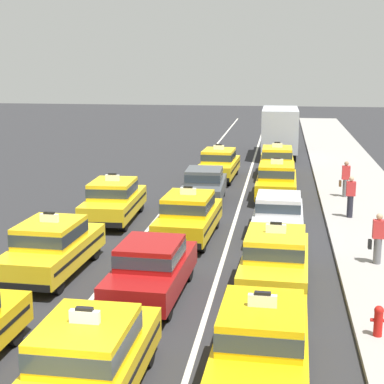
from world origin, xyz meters
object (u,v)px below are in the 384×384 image
at_px(sedan_center_fourth, 204,184).
at_px(taxi_center_third, 189,215).
at_px(pedestrian_trailing, 378,239).
at_px(box_truck_right_sixth, 280,130).
at_px(taxi_center_nearest, 88,360).
at_px(pedestrian_far_corner, 345,179).
at_px(sedan_center_second, 151,267).
at_px(taxi_left_second, 52,246).
at_px(taxi_center_fifth, 219,164).
at_px(taxi_right_second, 275,258).
at_px(taxi_right_fourth, 276,180).
at_px(fire_hydrant, 378,320).
at_px(taxi_right_nearest, 262,341).
at_px(pedestrian_mid_block, 350,197).
at_px(taxi_left_third, 114,199).
at_px(sedan_right_third, 278,214).

bearing_deg(sedan_center_fourth, taxi_center_third, -88.26).
bearing_deg(pedestrian_trailing, box_truck_right_sixth, 98.04).
relative_size(taxi_center_nearest, taxi_center_third, 0.99).
distance_m(sedan_center_fourth, pedestrian_far_corner, 6.55).
bearing_deg(sedan_center_second, taxi_left_second, 158.07).
bearing_deg(taxi_center_nearest, taxi_center_fifth, 89.76).
relative_size(taxi_right_second, box_truck_right_sixth, 0.66).
relative_size(sedan_center_fourth, taxi_right_fourth, 0.95).
relative_size(pedestrian_far_corner, fire_hydrant, 2.28).
xyz_separation_m(pedestrian_trailing, pedestrian_far_corner, (-0.07, 9.60, 0.03)).
height_order(taxi_center_nearest, box_truck_right_sixth, box_truck_right_sixth).
distance_m(taxi_right_nearest, pedestrian_mid_block, 13.53).
relative_size(sedan_center_second, pedestrian_trailing, 2.71).
bearing_deg(taxi_right_nearest, taxi_center_nearest, -158.74).
bearing_deg(pedestrian_mid_block, sedan_center_second, -124.20).
distance_m(sedan_center_second, fire_hydrant, 6.01).
bearing_deg(sedan_center_fourth, taxi_right_nearest, -78.55).
bearing_deg(taxi_center_third, taxi_right_fourth, 66.70).
height_order(taxi_center_fifth, pedestrian_far_corner, taxi_center_fifth).
height_order(taxi_center_third, pedestrian_far_corner, taxi_center_third).
bearing_deg(taxi_right_second, taxi_center_fifth, 101.62).
height_order(sedan_center_second, taxi_center_fifth, taxi_center_fifth).
relative_size(pedestrian_mid_block, pedestrian_trailing, 1.04).
xyz_separation_m(taxi_left_second, fire_hydrant, (9.02, -3.25, -0.33)).
distance_m(taxi_center_third, sedan_center_fourth, 5.76).
distance_m(sedan_center_fourth, taxi_right_second, 10.78).
distance_m(taxi_center_third, pedestrian_far_corner, 9.57).
distance_m(taxi_center_fifth, fire_hydrant, 19.73).
distance_m(pedestrian_mid_block, pedestrian_far_corner, 3.87).
relative_size(taxi_right_fourth, pedestrian_mid_block, 2.73).
distance_m(taxi_center_third, pedestrian_mid_block, 6.94).
relative_size(taxi_center_fifth, pedestrian_trailing, 2.88).
bearing_deg(taxi_right_fourth, taxi_center_fifth, 126.37).
xyz_separation_m(taxi_center_third, pedestrian_mid_block, (6.03, 3.43, 0.12)).
distance_m(taxi_left_second, taxi_right_second, 6.64).
relative_size(taxi_left_third, taxi_center_fifth, 1.00).
distance_m(sedan_right_third, fire_hydrant, 8.62).
bearing_deg(pedestrian_trailing, sedan_center_second, -152.41).
bearing_deg(pedestrian_mid_block, taxi_right_fourth, 129.29).
bearing_deg(pedestrian_trailing, taxi_right_fourth, 108.92).
relative_size(taxi_center_third, taxi_right_nearest, 1.01).
distance_m(taxi_center_nearest, taxi_center_third, 10.98).
height_order(taxi_center_nearest, taxi_right_second, same).
bearing_deg(taxi_left_third, taxi_left_second, -90.97).
bearing_deg(taxi_center_nearest, fire_hydrant, 30.77).
relative_size(taxi_left_third, sedan_right_third, 1.07).
xyz_separation_m(taxi_center_third, sedan_center_fourth, (-0.17, 5.76, -0.03)).
relative_size(sedan_right_third, pedestrian_far_corner, 2.60).
relative_size(taxi_center_fifth, box_truck_right_sixth, 0.66).
bearing_deg(taxi_center_fifth, pedestrian_mid_block, -52.26).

